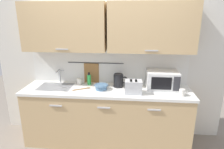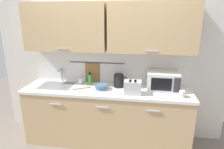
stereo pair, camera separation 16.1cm
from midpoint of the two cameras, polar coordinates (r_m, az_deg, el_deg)
counter_unit at (r=3.16m, az=-0.28°, el=-11.69°), size 2.53×0.64×0.90m
back_wall_assembly at (r=3.04m, az=0.57°, el=8.45°), size 3.70×0.41×2.50m
sink_faucet at (r=3.34m, az=-13.21°, el=0.37°), size 0.09×0.17×0.22m
microwave at (r=3.03m, az=16.01°, el=-1.75°), size 0.46×0.35×0.27m
electric_kettle at (r=3.03m, az=3.55°, el=-1.78°), size 0.23×0.16×0.21m
dish_soap_bottle at (r=3.16m, az=-5.01°, el=-1.29°), size 0.06×0.06×0.20m
mug_near_sink at (r=3.21m, az=-7.75°, el=-1.84°), size 0.12×0.08×0.09m
mixing_bowl at (r=2.94m, az=-1.63°, el=-3.50°), size 0.21×0.21×0.08m
toaster at (r=2.78m, az=7.68°, el=-3.73°), size 0.26×0.17×0.19m
mug_by_kettle at (r=2.85m, az=21.30°, el=-5.34°), size 0.12×0.08×0.09m
wooden_spoon at (r=3.00m, az=-6.66°, el=-3.93°), size 0.25×0.16×0.01m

